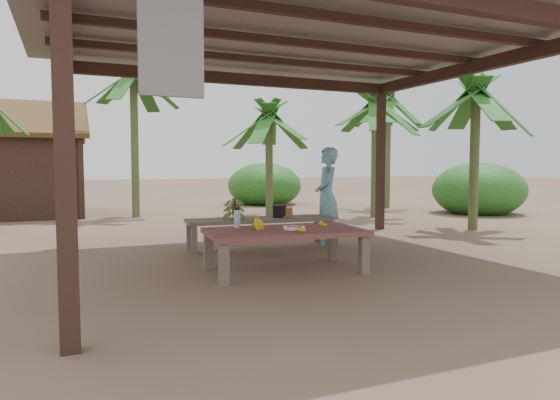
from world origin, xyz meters
name	(u,v)px	position (x,y,z in m)	size (l,w,h in m)	color
ground	(301,260)	(0.00, 0.00, 0.00)	(80.00, 80.00, 0.00)	brown
pavilion	(301,44)	(-0.01, -0.01, 2.78)	(6.60, 5.60, 2.95)	black
work_table	(284,235)	(-0.47, -0.53, 0.43)	(1.87, 1.12, 0.50)	brown
bench	(260,222)	(-0.14, 1.15, 0.39)	(2.24, 0.76, 0.45)	brown
ripe_banana_bunch	(253,223)	(-0.81, -0.39, 0.58)	(0.25, 0.22, 0.15)	yellow
plate	(294,228)	(-0.38, -0.61, 0.52)	(0.25, 0.25, 0.04)	white
loose_banana_front	(301,230)	(-0.39, -0.81, 0.52)	(0.04, 0.14, 0.04)	yellow
loose_banana_side	(322,224)	(0.09, -0.43, 0.52)	(0.04, 0.16, 0.04)	yellow
water_flask	(237,218)	(-0.93, -0.18, 0.62)	(0.07, 0.07, 0.28)	#3D88BF
green_banana_stalk	(234,208)	(-0.53, 1.18, 0.61)	(0.28, 0.28, 0.32)	#598C2D
cooking_pot	(280,211)	(0.19, 1.15, 0.54)	(0.21, 0.21, 0.18)	black
skewer_rack	(288,210)	(0.29, 1.07, 0.57)	(0.18, 0.08, 0.24)	#A57F47
woman	(327,196)	(0.98, 1.11, 0.76)	(0.56, 0.37, 1.53)	#6CAECD
banana_plant_ne	(376,113)	(3.96, 4.22, 2.48)	(1.80, 1.80, 2.96)	#596638
banana_plant_n	(269,125)	(1.74, 5.45, 2.22)	(1.80, 1.80, 2.70)	#596638
banana_plant_nw	(134,84)	(-1.30, 6.47, 3.15)	(1.80, 1.80, 3.65)	#596638
banana_plant_e	(476,104)	(4.40, 1.52, 2.41)	(1.80, 1.80, 2.90)	#596638
banana_plant_far	(388,107)	(5.73, 6.23, 2.90)	(1.80, 1.80, 3.40)	#596638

